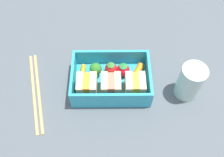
{
  "coord_description": "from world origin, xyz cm",
  "views": [
    {
      "loc": [
        0.22,
        30.73,
        50.47
      ],
      "look_at": [
        0.0,
        0.0,
        2.7
      ],
      "focal_mm": 40.0,
      "sensor_mm": 36.0,
      "label": 1
    }
  ],
  "objects_px": {
    "sandwich_center_left": "(112,85)",
    "drinking_glass": "(191,82)",
    "sandwich_left": "(136,85)",
    "chopstick_pair": "(37,91)",
    "sandwich_center": "(88,86)",
    "strawberry_left": "(113,68)",
    "broccoli_floret": "(97,69)",
    "strawberry_far_left": "(124,70)",
    "carrot_stick_far_left": "(84,72)",
    "carrot_stick_left": "(138,72)"
  },
  "relations": [
    {
      "from": "sandwich_center_left",
      "to": "chopstick_pair",
      "type": "relative_size",
      "value": 0.22
    },
    {
      "from": "strawberry_left",
      "to": "strawberry_far_left",
      "type": "bearing_deg",
      "value": 169.87
    },
    {
      "from": "chopstick_pair",
      "to": "drinking_glass",
      "type": "distance_m",
      "value": 0.35
    },
    {
      "from": "sandwich_center",
      "to": "drinking_glass",
      "type": "relative_size",
      "value": 0.53
    },
    {
      "from": "sandwich_left",
      "to": "drinking_glass",
      "type": "relative_size",
      "value": 0.53
    },
    {
      "from": "sandwich_center",
      "to": "strawberry_left",
      "type": "bearing_deg",
      "value": -137.55
    },
    {
      "from": "broccoli_floret",
      "to": "carrot_stick_far_left",
      "type": "bearing_deg",
      "value": -7.86
    },
    {
      "from": "carrot_stick_left",
      "to": "strawberry_far_left",
      "type": "height_order",
      "value": "strawberry_far_left"
    },
    {
      "from": "carrot_stick_far_left",
      "to": "chopstick_pair",
      "type": "height_order",
      "value": "carrot_stick_far_left"
    },
    {
      "from": "carrot_stick_far_left",
      "to": "broccoli_floret",
      "type": "bearing_deg",
      "value": 172.14
    },
    {
      "from": "sandwich_center",
      "to": "carrot_stick_far_left",
      "type": "distance_m",
      "value": 0.05
    },
    {
      "from": "sandwich_left",
      "to": "strawberry_left",
      "type": "height_order",
      "value": "sandwich_left"
    },
    {
      "from": "chopstick_pair",
      "to": "carrot_stick_left",
      "type": "bearing_deg",
      "value": -170.37
    },
    {
      "from": "carrot_stick_far_left",
      "to": "chopstick_pair",
      "type": "xyz_separation_m",
      "value": [
        0.11,
        0.04,
        -0.01
      ]
    },
    {
      "from": "sandwich_left",
      "to": "sandwich_center_left",
      "type": "height_order",
      "value": "same"
    },
    {
      "from": "sandwich_center_left",
      "to": "carrot_stick_far_left",
      "type": "xyz_separation_m",
      "value": [
        0.07,
        -0.05,
        -0.02
      ]
    },
    {
      "from": "sandwich_center",
      "to": "strawberry_left",
      "type": "xyz_separation_m",
      "value": [
        -0.06,
        -0.05,
        -0.01
      ]
    },
    {
      "from": "broccoli_floret",
      "to": "strawberry_far_left",
      "type": "bearing_deg",
      "value": -177.49
    },
    {
      "from": "sandwich_center_left",
      "to": "drinking_glass",
      "type": "distance_m",
      "value": 0.17
    },
    {
      "from": "chopstick_pair",
      "to": "drinking_glass",
      "type": "height_order",
      "value": "drinking_glass"
    },
    {
      "from": "strawberry_far_left",
      "to": "carrot_stick_far_left",
      "type": "bearing_deg",
      "value": -0.93
    },
    {
      "from": "sandwich_left",
      "to": "drinking_glass",
      "type": "height_order",
      "value": "drinking_glass"
    },
    {
      "from": "broccoli_floret",
      "to": "sandwich_left",
      "type": "bearing_deg",
      "value": 153.9
    },
    {
      "from": "strawberry_far_left",
      "to": "carrot_stick_far_left",
      "type": "distance_m",
      "value": 0.1
    },
    {
      "from": "strawberry_far_left",
      "to": "chopstick_pair",
      "type": "xyz_separation_m",
      "value": [
        0.2,
        0.04,
        -0.03
      ]
    },
    {
      "from": "sandwich_center_left",
      "to": "broccoli_floret",
      "type": "distance_m",
      "value": 0.06
    },
    {
      "from": "carrot_stick_far_left",
      "to": "drinking_glass",
      "type": "xyz_separation_m",
      "value": [
        -0.24,
        0.04,
        0.03
      ]
    },
    {
      "from": "sandwich_left",
      "to": "sandwich_center_left",
      "type": "xyz_separation_m",
      "value": [
        0.05,
        0.0,
        0.0
      ]
    },
    {
      "from": "strawberry_left",
      "to": "broccoli_floret",
      "type": "height_order",
      "value": "broccoli_floret"
    },
    {
      "from": "sandwich_left",
      "to": "broccoli_floret",
      "type": "height_order",
      "value": "sandwich_left"
    },
    {
      "from": "sandwich_center",
      "to": "strawberry_far_left",
      "type": "xyz_separation_m",
      "value": [
        -0.08,
        -0.05,
        -0.01
      ]
    },
    {
      "from": "sandwich_center_left",
      "to": "sandwich_center",
      "type": "height_order",
      "value": "same"
    },
    {
      "from": "sandwich_left",
      "to": "strawberry_far_left",
      "type": "distance_m",
      "value": 0.05
    },
    {
      "from": "strawberry_left",
      "to": "drinking_glass",
      "type": "relative_size",
      "value": 0.4
    },
    {
      "from": "sandwich_left",
      "to": "chopstick_pair",
      "type": "relative_size",
      "value": 0.22
    },
    {
      "from": "broccoli_floret",
      "to": "drinking_glass",
      "type": "relative_size",
      "value": 0.45
    },
    {
      "from": "sandwich_center_left",
      "to": "broccoli_floret",
      "type": "bearing_deg",
      "value": -50.87
    },
    {
      "from": "sandwich_center_left",
      "to": "chopstick_pair",
      "type": "distance_m",
      "value": 0.18
    },
    {
      "from": "sandwich_center_left",
      "to": "carrot_stick_left",
      "type": "xyz_separation_m",
      "value": [
        -0.06,
        -0.04,
        -0.01
      ]
    },
    {
      "from": "carrot_stick_left",
      "to": "drinking_glass",
      "type": "relative_size",
      "value": 0.55
    },
    {
      "from": "sandwich_center_left",
      "to": "broccoli_floret",
      "type": "height_order",
      "value": "sandwich_center_left"
    },
    {
      "from": "sandwich_left",
      "to": "carrot_stick_left",
      "type": "height_order",
      "value": "sandwich_left"
    },
    {
      "from": "sandwich_left",
      "to": "carrot_stick_far_left",
      "type": "xyz_separation_m",
      "value": [
        0.12,
        -0.05,
        -0.02
      ]
    },
    {
      "from": "sandwich_center_left",
      "to": "sandwich_left",
      "type": "bearing_deg",
      "value": 180.0
    },
    {
      "from": "sandwich_left",
      "to": "chopstick_pair",
      "type": "xyz_separation_m",
      "value": [
        0.23,
        -0.0,
        -0.03
      ]
    },
    {
      "from": "sandwich_center",
      "to": "strawberry_far_left",
      "type": "height_order",
      "value": "sandwich_center"
    },
    {
      "from": "sandwich_center_left",
      "to": "sandwich_center",
      "type": "bearing_deg",
      "value": 0.0
    },
    {
      "from": "strawberry_far_left",
      "to": "strawberry_left",
      "type": "height_order",
      "value": "strawberry_far_left"
    },
    {
      "from": "sandwich_left",
      "to": "sandwich_center",
      "type": "distance_m",
      "value": 0.11
    },
    {
      "from": "chopstick_pair",
      "to": "strawberry_left",
      "type": "bearing_deg",
      "value": -165.48
    }
  ]
}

